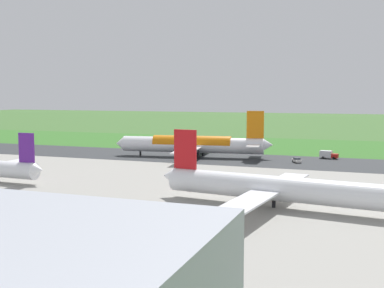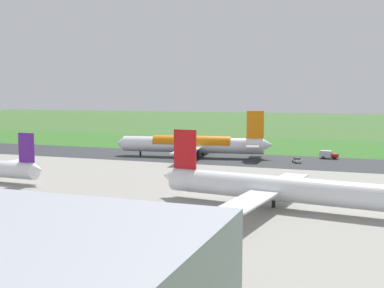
# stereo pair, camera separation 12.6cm
# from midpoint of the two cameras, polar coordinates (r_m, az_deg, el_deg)

# --- Properties ---
(ground_plane) EXTENTS (800.00, 800.00, 0.00)m
(ground_plane) POSITION_cam_midpoint_polar(r_m,az_deg,el_deg) (166.87, -3.35, -1.41)
(ground_plane) COLOR #3D662D
(runway_asphalt) EXTENTS (600.00, 30.67, 0.06)m
(runway_asphalt) POSITION_cam_midpoint_polar(r_m,az_deg,el_deg) (166.87, -3.35, -1.40)
(runway_asphalt) COLOR #2D3033
(runway_asphalt) RESTS_ON ground
(apron_concrete) EXTENTS (440.00, 110.00, 0.05)m
(apron_concrete) POSITION_cam_midpoint_polar(r_m,az_deg,el_deg) (112.19, -16.39, -5.22)
(apron_concrete) COLOR gray
(apron_concrete) RESTS_ON ground
(grass_verge_foreground) EXTENTS (600.00, 80.00, 0.04)m
(grass_verge_foreground) POSITION_cam_midpoint_polar(r_m,az_deg,el_deg) (204.35, 1.16, -0.06)
(grass_verge_foreground) COLOR #346B27
(grass_verge_foreground) RESTS_ON ground
(airliner_main) EXTENTS (54.08, 44.41, 15.88)m
(airliner_main) POSITION_cam_midpoint_polar(r_m,az_deg,el_deg) (162.45, 0.15, -0.05)
(airliner_main) COLOR white
(airliner_main) RESTS_ON ground
(airliner_parked_near) EXTENTS (48.12, 39.49, 14.05)m
(airliner_parked_near) POSITION_cam_midpoint_polar(r_m,az_deg,el_deg) (91.79, 9.49, -5.07)
(airliner_parked_near) COLOR white
(airliner_parked_near) RESTS_ON ground
(service_car_followme) EXTENTS (3.45, 4.56, 1.62)m
(service_car_followme) POSITION_cam_midpoint_polar(r_m,az_deg,el_deg) (153.37, 12.27, -1.86)
(service_car_followme) COLOR silver
(service_car_followme) RESTS_ON ground
(service_truck_fuel) EXTENTS (6.10, 3.22, 2.65)m
(service_truck_fuel) POSITION_cam_midpoint_polar(r_m,az_deg,el_deg) (165.22, 15.79, -1.21)
(service_truck_fuel) COLOR #B21914
(service_truck_fuel) RESTS_ON ground
(no_stopping_sign) EXTENTS (0.60, 0.10, 2.24)m
(no_stopping_sign) POSITION_cam_midpoint_polar(r_m,az_deg,el_deg) (199.59, 3.18, 0.18)
(no_stopping_sign) COLOR slate
(no_stopping_sign) RESTS_ON ground
(traffic_cone_orange) EXTENTS (0.40, 0.40, 0.55)m
(traffic_cone_orange) POSITION_cam_midpoint_polar(r_m,az_deg,el_deg) (199.98, 1.51, -0.11)
(traffic_cone_orange) COLOR orange
(traffic_cone_orange) RESTS_ON ground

